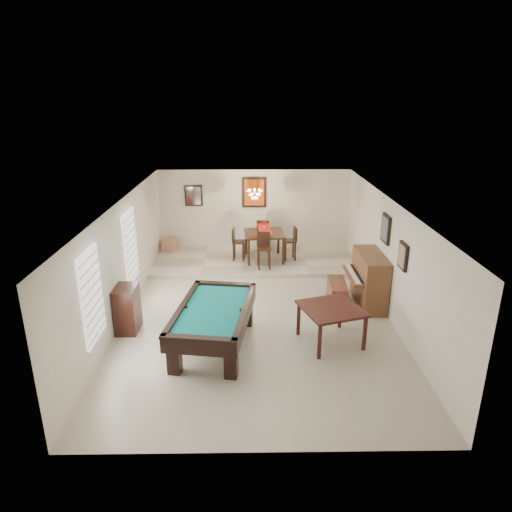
{
  "coord_description": "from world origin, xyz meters",
  "views": [
    {
      "loc": [
        -0.15,
        -9.66,
        4.79
      ],
      "look_at": [
        0.0,
        0.6,
        1.15
      ],
      "focal_mm": 32.0,
      "sensor_mm": 36.0,
      "label": 1
    }
  ],
  "objects_px": {
    "piano_bench": "(337,293)",
    "apothecary_chest": "(127,309)",
    "dining_chair_south": "(264,251)",
    "dining_table": "(264,244)",
    "flower_vase": "(264,225)",
    "square_table": "(331,325)",
    "dining_chair_east": "(290,243)",
    "corner_bench": "(170,245)",
    "upright_piano": "(363,279)",
    "pool_table": "(214,328)",
    "dining_chair_west": "(239,244)",
    "dining_chair_north": "(263,235)",
    "chandelier": "(255,191)"
  },
  "relations": [
    {
      "from": "flower_vase",
      "to": "dining_chair_west",
      "type": "xyz_separation_m",
      "value": [
        -0.76,
        -0.02,
        -0.58
      ]
    },
    {
      "from": "pool_table",
      "to": "flower_vase",
      "type": "xyz_separation_m",
      "value": [
        1.15,
        4.81,
        0.76
      ]
    },
    {
      "from": "apothecary_chest",
      "to": "dining_table",
      "type": "relative_size",
      "value": 0.87
    },
    {
      "from": "apothecary_chest",
      "to": "dining_chair_north",
      "type": "distance_m",
      "value": 5.77
    },
    {
      "from": "square_table",
      "to": "dining_chair_east",
      "type": "relative_size",
      "value": 1.14
    },
    {
      "from": "square_table",
      "to": "piano_bench",
      "type": "relative_size",
      "value": 1.12
    },
    {
      "from": "pool_table",
      "to": "dining_table",
      "type": "relative_size",
      "value": 2.18
    },
    {
      "from": "pool_table",
      "to": "corner_bench",
      "type": "bearing_deg",
      "value": 115.75
    },
    {
      "from": "dining_chair_south",
      "to": "chandelier",
      "type": "xyz_separation_m",
      "value": [
        -0.25,
        0.71,
        1.57
      ]
    },
    {
      "from": "dining_chair_north",
      "to": "corner_bench",
      "type": "height_order",
      "value": "dining_chair_north"
    },
    {
      "from": "dining_chair_north",
      "to": "chandelier",
      "type": "xyz_separation_m",
      "value": [
        -0.28,
        -0.82,
        1.56
      ]
    },
    {
      "from": "dining_chair_west",
      "to": "dining_table",
      "type": "bearing_deg",
      "value": -82.82
    },
    {
      "from": "flower_vase",
      "to": "dining_chair_north",
      "type": "bearing_deg",
      "value": 90.12
    },
    {
      "from": "piano_bench",
      "to": "dining_chair_west",
      "type": "bearing_deg",
      "value": 130.27
    },
    {
      "from": "apothecary_chest",
      "to": "corner_bench",
      "type": "relative_size",
      "value": 2.23
    },
    {
      "from": "dining_chair_north",
      "to": "piano_bench",
      "type": "bearing_deg",
      "value": 121.81
    },
    {
      "from": "corner_bench",
      "to": "pool_table",
      "type": "bearing_deg",
      "value": -72.36
    },
    {
      "from": "upright_piano",
      "to": "chandelier",
      "type": "distance_m",
      "value": 4.14
    },
    {
      "from": "dining_chair_north",
      "to": "dining_chair_west",
      "type": "relative_size",
      "value": 1.08
    },
    {
      "from": "dining_table",
      "to": "flower_vase",
      "type": "height_order",
      "value": "flower_vase"
    },
    {
      "from": "dining_chair_north",
      "to": "upright_piano",
      "type": "bearing_deg",
      "value": 129.21
    },
    {
      "from": "upright_piano",
      "to": "chandelier",
      "type": "relative_size",
      "value": 2.53
    },
    {
      "from": "apothecary_chest",
      "to": "dining_table",
      "type": "xyz_separation_m",
      "value": [
        3.04,
        4.1,
        0.1
      ]
    },
    {
      "from": "dining_table",
      "to": "flower_vase",
      "type": "distance_m",
      "value": 0.59
    },
    {
      "from": "dining_chair_south",
      "to": "dining_chair_east",
      "type": "height_order",
      "value": "dining_chair_south"
    },
    {
      "from": "pool_table",
      "to": "corner_bench",
      "type": "height_order",
      "value": "pool_table"
    },
    {
      "from": "chandelier",
      "to": "flower_vase",
      "type": "bearing_deg",
      "value": 4.79
    },
    {
      "from": "square_table",
      "to": "dining_chair_west",
      "type": "bearing_deg",
      "value": 112.76
    },
    {
      "from": "pool_table",
      "to": "flower_vase",
      "type": "distance_m",
      "value": 5.01
    },
    {
      "from": "pool_table",
      "to": "chandelier",
      "type": "bearing_deg",
      "value": 87.82
    },
    {
      "from": "dining_chair_south",
      "to": "piano_bench",
      "type": "bearing_deg",
      "value": -54.76
    },
    {
      "from": "square_table",
      "to": "corner_bench",
      "type": "distance_m",
      "value": 6.87
    },
    {
      "from": "square_table",
      "to": "dining_table",
      "type": "xyz_separation_m",
      "value": [
        -1.2,
        4.68,
        0.2
      ]
    },
    {
      "from": "piano_bench",
      "to": "apothecary_chest",
      "type": "distance_m",
      "value": 4.87
    },
    {
      "from": "pool_table",
      "to": "square_table",
      "type": "distance_m",
      "value": 2.35
    },
    {
      "from": "corner_bench",
      "to": "upright_piano",
      "type": "bearing_deg",
      "value": -35.21
    },
    {
      "from": "piano_bench",
      "to": "dining_chair_south",
      "type": "height_order",
      "value": "dining_chair_south"
    },
    {
      "from": "pool_table",
      "to": "dining_chair_north",
      "type": "relative_size",
      "value": 2.42
    },
    {
      "from": "upright_piano",
      "to": "dining_table",
      "type": "height_order",
      "value": "upright_piano"
    },
    {
      "from": "dining_table",
      "to": "piano_bench",
      "type": "bearing_deg",
      "value": -59.97
    },
    {
      "from": "square_table",
      "to": "dining_chair_south",
      "type": "bearing_deg",
      "value": 107.3
    },
    {
      "from": "square_table",
      "to": "dining_chair_east",
      "type": "xyz_separation_m",
      "value": [
        -0.44,
        4.67,
        0.23
      ]
    },
    {
      "from": "dining_chair_east",
      "to": "corner_bench",
      "type": "height_order",
      "value": "dining_chair_east"
    },
    {
      "from": "corner_bench",
      "to": "chandelier",
      "type": "bearing_deg",
      "value": -17.32
    },
    {
      "from": "dining_chair_east",
      "to": "square_table",
      "type": "bearing_deg",
      "value": -1.05
    },
    {
      "from": "dining_chair_south",
      "to": "corner_bench",
      "type": "height_order",
      "value": "dining_chair_south"
    },
    {
      "from": "dining_chair_south",
      "to": "corner_bench",
      "type": "xyz_separation_m",
      "value": [
        -2.91,
        1.54,
        -0.31
      ]
    },
    {
      "from": "piano_bench",
      "to": "apothecary_chest",
      "type": "relative_size",
      "value": 1.01
    },
    {
      "from": "apothecary_chest",
      "to": "corner_bench",
      "type": "height_order",
      "value": "apothecary_chest"
    },
    {
      "from": "piano_bench",
      "to": "dining_table",
      "type": "distance_m",
      "value": 3.34
    }
  ]
}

